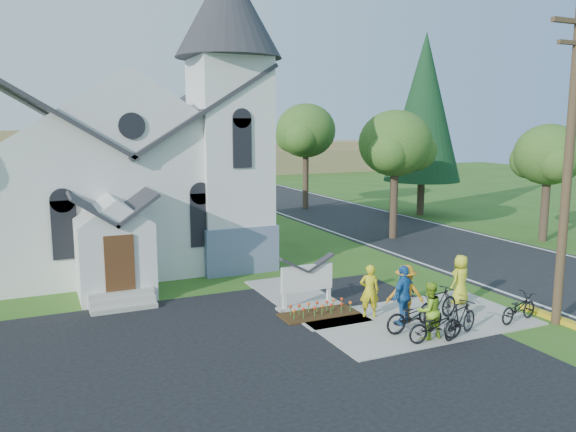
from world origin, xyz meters
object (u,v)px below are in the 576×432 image
utility_pole (571,153)px  bike_0 (436,326)px  cyclist_3 (405,294)px  cyclist_2 (404,295)px  bike_4 (518,308)px  bike_1 (460,319)px  church_sign (307,279)px  bike_3 (438,304)px  cyclist_4 (461,279)px  cyclist_0 (369,291)px  cyclist_1 (429,310)px  bike_2 (415,315)px

utility_pole → bike_0: bearing=176.3°
cyclist_3 → cyclist_2: bearing=66.5°
bike_4 → bike_1: bearing=84.4°
bike_0 → church_sign: bearing=27.9°
utility_pole → cyclist_2: size_ratio=5.26×
bike_0 → bike_3: size_ratio=0.97×
bike_1 → cyclist_3: cyclist_3 is taller
church_sign → cyclist_4: cyclist_4 is taller
bike_0 → bike_3: bike_3 is taller
cyclist_2 → cyclist_3: size_ratio=1.03×
cyclist_0 → bike_4: 4.72m
cyclist_1 → bike_3: cyclist_1 is taller
utility_pole → cyclist_4: bearing=119.3°
church_sign → utility_pole: utility_pole is taller
utility_pole → bike_4: size_ratio=5.80×
bike_2 → cyclist_4: (3.15, 1.59, 0.36)m
utility_pole → bike_4: utility_pole is taller
cyclist_3 → bike_4: (3.31, -1.47, -0.47)m
cyclist_0 → bike_2: size_ratio=0.90×
church_sign → bike_2: (1.87, -3.53, -0.47)m
cyclist_3 → utility_pole: bearing=-179.7°
bike_3 → bike_4: bike_3 is taller
bike_1 → bike_4: bike_1 is taller
cyclist_2 → bike_3: bearing=151.0°
bike_3 → cyclist_4: 2.16m
bike_2 → cyclist_4: cyclist_4 is taller
church_sign → cyclist_1: (1.92, -4.12, -0.13)m
cyclist_1 → cyclist_4: size_ratio=0.98×
church_sign → cyclist_2: (1.94, -2.86, -0.03)m
cyclist_3 → cyclist_4: bearing=-140.8°
church_sign → bike_2: bearing=-62.1°
church_sign → cyclist_2: cyclist_2 is taller
bike_1 → bike_3: (0.30, 1.38, 0.01)m
cyclist_1 → cyclist_4: 3.78m
bike_0 → cyclist_1: bearing=10.7°
cyclist_0 → bike_1: bearing=143.9°
cyclist_2 → cyclist_4: size_ratio=1.10×
bike_2 → bike_4: size_ratio=1.13×
utility_pole → bike_1: (-3.70, 0.30, -4.82)m
cyclist_1 → church_sign: bearing=-66.3°
utility_pole → cyclist_2: bearing=158.3°
cyclist_1 → cyclist_3: 1.44m
bike_2 → bike_4: bearing=-97.0°
utility_pole → bike_0: 6.72m
cyclist_2 → bike_4: bearing=137.9°
church_sign → cyclist_3: 3.43m
cyclist_2 → bike_2: 0.81m
bike_1 → cyclist_2: (-0.92, 1.54, 0.42)m
cyclist_3 → cyclist_4: 2.99m
bike_4 → bike_0: bearing=83.0°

